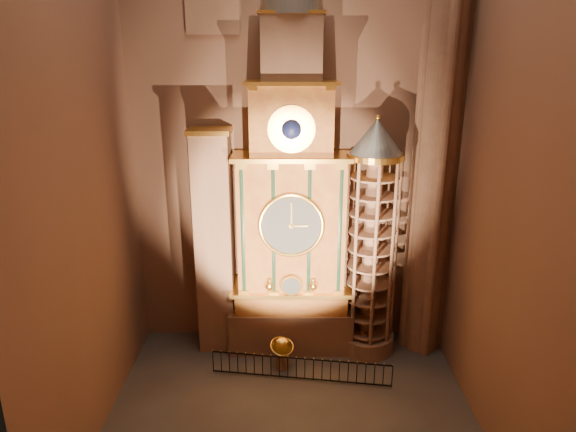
{
  "coord_description": "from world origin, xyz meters",
  "views": [
    {
      "loc": [
        -0.08,
        -16.3,
        13.27
      ],
      "look_at": [
        -0.14,
        3.0,
        7.04
      ],
      "focal_mm": 32.0,
      "sensor_mm": 36.0,
      "label": 1
    }
  ],
  "objects_px": {
    "astronomical_clock": "(291,210)",
    "portrait_tower": "(215,243)",
    "celestial_globe": "(282,350)",
    "iron_railing": "(301,369)",
    "stair_turret": "(371,243)"
  },
  "relations": [
    {
      "from": "astronomical_clock",
      "to": "portrait_tower",
      "type": "relative_size",
      "value": 1.64
    },
    {
      "from": "celestial_globe",
      "to": "iron_railing",
      "type": "distance_m",
      "value": 1.25
    },
    {
      "from": "astronomical_clock",
      "to": "portrait_tower",
      "type": "xyz_separation_m",
      "value": [
        -3.4,
        0.02,
        -1.53
      ]
    },
    {
      "from": "astronomical_clock",
      "to": "celestial_globe",
      "type": "distance_m",
      "value": 6.08
    },
    {
      "from": "stair_turret",
      "to": "iron_railing",
      "type": "bearing_deg",
      "value": -141.24
    },
    {
      "from": "portrait_tower",
      "to": "celestial_globe",
      "type": "relative_size",
      "value": 6.79
    },
    {
      "from": "astronomical_clock",
      "to": "iron_railing",
      "type": "height_order",
      "value": "astronomical_clock"
    },
    {
      "from": "portrait_tower",
      "to": "stair_turret",
      "type": "bearing_deg",
      "value": -2.33
    },
    {
      "from": "portrait_tower",
      "to": "stair_turret",
      "type": "distance_m",
      "value": 6.91
    },
    {
      "from": "portrait_tower",
      "to": "stair_turret",
      "type": "relative_size",
      "value": 0.94
    },
    {
      "from": "astronomical_clock",
      "to": "portrait_tower",
      "type": "height_order",
      "value": "astronomical_clock"
    },
    {
      "from": "celestial_globe",
      "to": "iron_railing",
      "type": "height_order",
      "value": "celestial_globe"
    },
    {
      "from": "astronomical_clock",
      "to": "stair_turret",
      "type": "xyz_separation_m",
      "value": [
        3.5,
        -0.26,
        -1.41
      ]
    },
    {
      "from": "celestial_globe",
      "to": "iron_railing",
      "type": "bearing_deg",
      "value": -48.41
    },
    {
      "from": "astronomical_clock",
      "to": "portrait_tower",
      "type": "distance_m",
      "value": 3.73
    }
  ]
}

